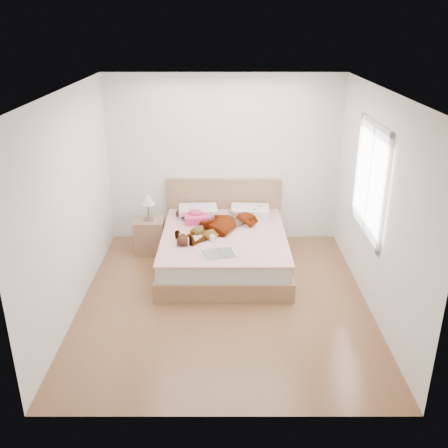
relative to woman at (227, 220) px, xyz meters
name	(u,v)px	position (x,y,z in m)	size (l,w,h in m)	color
ground	(224,300)	(-0.04, -1.19, -0.62)	(4.00, 4.00, 0.00)	#56301B
woman	(227,220)	(0.00, 0.00, 0.00)	(0.61, 1.63, 0.22)	white
hair	(190,213)	(-0.57, 0.45, -0.07)	(0.42, 0.52, 0.08)	black
phone	(194,205)	(-0.50, 0.40, 0.09)	(0.05, 0.10, 0.01)	silver
room_shell	(370,181)	(1.73, -0.89, 0.88)	(4.00, 4.00, 4.00)	white
bed	(224,246)	(-0.04, -0.16, -0.35)	(1.80, 2.08, 1.00)	olive
towel	(196,217)	(-0.45, 0.19, -0.04)	(0.39, 0.34, 0.19)	#FC4475
magazine	(218,254)	(-0.12, -0.91, -0.10)	(0.52, 0.41, 0.03)	white
coffee_mug	(213,238)	(-0.20, -0.51, -0.07)	(0.12, 0.09, 0.09)	silver
plush_toy	(182,240)	(-0.60, -0.61, -0.04)	(0.16, 0.23, 0.13)	black
nightstand	(150,233)	(-1.17, 0.24, -0.31)	(0.44, 0.40, 0.93)	brown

